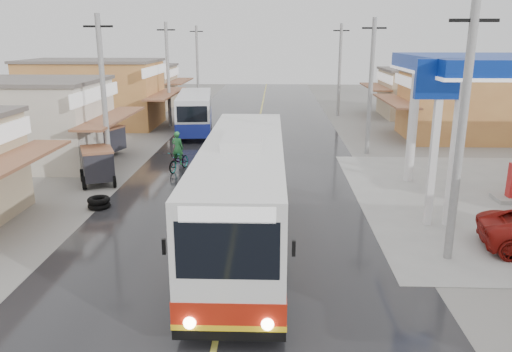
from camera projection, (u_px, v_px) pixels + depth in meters
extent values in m
plane|color=slate|center=(233.00, 255.00, 16.47)|extent=(120.00, 120.00, 0.00)
cube|color=black|center=(253.00, 152.00, 30.89)|extent=(12.00, 90.00, 0.02)
cube|color=#D8CC4C|center=(253.00, 152.00, 30.89)|extent=(0.15, 90.00, 0.01)
cylinder|color=white|center=(412.00, 126.00, 24.08)|extent=(0.44, 0.44, 5.50)
cylinder|color=white|center=(455.00, 155.00, 18.31)|extent=(0.44, 0.44, 5.50)
cube|color=white|center=(434.00, 148.00, 18.27)|extent=(0.25, 0.25, 6.00)
cube|color=navy|center=(441.00, 79.00, 17.59)|extent=(1.80, 0.30, 1.40)
cube|color=silver|center=(244.00, 187.00, 16.72)|extent=(2.65, 12.34, 3.03)
cube|color=black|center=(244.00, 232.00, 17.16)|extent=(2.67, 12.36, 0.31)
cube|color=#AB1E0E|center=(244.00, 218.00, 17.02)|extent=(2.69, 12.38, 0.56)
cube|color=yellow|center=(244.00, 227.00, 17.11)|extent=(2.70, 12.39, 0.14)
cube|color=black|center=(244.00, 173.00, 17.12)|extent=(2.67, 9.77, 1.03)
cube|color=black|center=(228.00, 250.00, 10.72)|extent=(2.27, 0.14, 1.33)
cube|color=black|center=(251.00, 138.00, 22.48)|extent=(2.27, 0.14, 1.13)
cube|color=white|center=(227.00, 214.00, 10.50)|extent=(2.07, 0.13, 0.36)
cube|color=silver|center=(243.00, 138.00, 16.27)|extent=(1.25, 3.09, 0.31)
cylinder|color=black|center=(191.00, 290.00, 13.02)|extent=(0.37, 1.13, 1.13)
cylinder|color=black|center=(278.00, 291.00, 12.95)|extent=(0.37, 1.13, 1.13)
cylinder|color=black|center=(222.00, 194.00, 20.92)|extent=(0.37, 1.13, 1.13)
cylinder|color=black|center=(276.00, 194.00, 20.85)|extent=(0.37, 1.13, 1.13)
sphere|color=#FFF2CC|center=(190.00, 323.00, 11.16)|extent=(0.29, 0.29, 0.29)
sphere|color=#FFF2CC|center=(268.00, 324.00, 11.10)|extent=(0.29, 0.29, 0.29)
cube|color=black|center=(164.00, 247.00, 11.02)|extent=(0.08, 0.08, 0.36)
cube|color=black|center=(294.00, 248.00, 10.93)|extent=(0.08, 0.08, 0.36)
cube|color=silver|center=(195.00, 110.00, 36.79)|extent=(3.28, 8.82, 2.39)
cube|color=navy|center=(195.00, 121.00, 37.01)|extent=(3.32, 8.86, 0.96)
cube|color=black|center=(195.00, 105.00, 36.70)|extent=(3.15, 7.40, 0.86)
cube|color=black|center=(192.00, 114.00, 32.62)|extent=(2.00, 0.35, 1.05)
cylinder|color=black|center=(179.00, 134.00, 34.10)|extent=(0.40, 0.98, 0.96)
cylinder|color=black|center=(209.00, 133.00, 34.26)|extent=(0.40, 0.98, 0.96)
cylinder|color=black|center=(184.00, 119.00, 39.98)|extent=(0.40, 0.98, 0.96)
cylinder|color=black|center=(210.00, 119.00, 40.13)|extent=(0.40, 0.98, 0.96)
imported|color=black|center=(179.00, 161.00, 26.64)|extent=(1.28, 2.13, 1.06)
imported|color=#297B3C|center=(178.00, 148.00, 26.21)|extent=(0.74, 0.60, 1.76)
cube|color=#26262D|center=(98.00, 164.00, 24.13)|extent=(2.08, 2.46, 1.36)
cube|color=brown|center=(96.00, 149.00, 23.94)|extent=(2.15, 2.52, 0.10)
cylinder|color=black|center=(84.00, 183.00, 23.41)|extent=(0.43, 0.65, 0.63)
cylinder|color=black|center=(82.00, 175.00, 24.71)|extent=(0.43, 0.65, 0.63)
cylinder|color=black|center=(114.00, 181.00, 23.70)|extent=(0.37, 0.62, 0.63)
cube|color=#26262D|center=(107.00, 140.00, 29.82)|extent=(1.87, 2.34, 1.33)
cube|color=brown|center=(106.00, 128.00, 29.63)|extent=(1.94, 2.41, 0.10)
cylinder|color=black|center=(90.00, 152.00, 29.59)|extent=(0.36, 0.64, 0.61)
cylinder|color=black|center=(105.00, 147.00, 30.88)|extent=(0.36, 0.64, 0.61)
cylinder|color=black|center=(107.00, 155.00, 28.97)|extent=(0.30, 0.62, 0.61)
torus|color=black|center=(99.00, 205.00, 20.91)|extent=(0.94, 0.94, 0.24)
torus|color=black|center=(99.00, 200.00, 20.84)|extent=(0.94, 0.94, 0.24)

